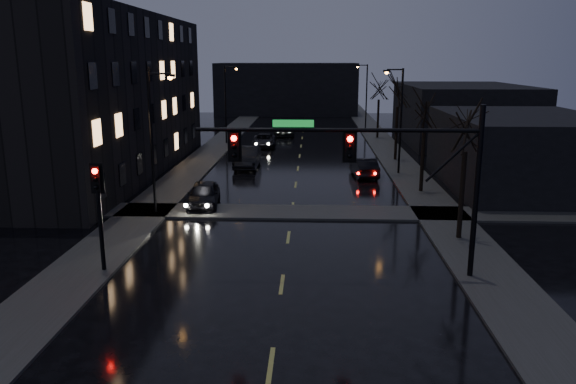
# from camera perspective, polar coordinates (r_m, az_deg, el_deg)

# --- Properties ---
(sidewalk_left) EXTENTS (3.00, 140.00, 0.12)m
(sidewalk_left) POSITION_cam_1_polar(r_m,az_deg,el_deg) (49.41, -8.81, 3.19)
(sidewalk_left) COLOR #2D2D2B
(sidewalk_left) RESTS_ON ground
(sidewalk_right) EXTENTS (3.00, 140.00, 0.12)m
(sidewalk_right) POSITION_cam_1_polar(r_m,az_deg,el_deg) (49.02, 11.10, 3.01)
(sidewalk_right) COLOR #2D2D2B
(sidewalk_right) RESTS_ON ground
(sidewalk_cross) EXTENTS (40.00, 3.00, 0.12)m
(sidewalk_cross) POSITION_cam_1_polar(r_m,az_deg,el_deg) (32.38, 0.38, -2.06)
(sidewalk_cross) COLOR #2D2D2B
(sidewalk_cross) RESTS_ON ground
(apartment_block) EXTENTS (12.00, 30.00, 12.00)m
(apartment_block) POSITION_cam_1_polar(r_m,az_deg,el_deg) (46.27, -20.20, 9.26)
(apartment_block) COLOR black
(apartment_block) RESTS_ON ground
(commercial_right_near) EXTENTS (10.00, 14.00, 5.00)m
(commercial_right_near) POSITION_cam_1_polar(r_m,az_deg,el_deg) (41.73, 22.64, 3.84)
(commercial_right_near) COLOR black
(commercial_right_near) RESTS_ON ground
(commercial_right_far) EXTENTS (12.00, 18.00, 6.00)m
(commercial_right_far) POSITION_cam_1_polar(r_m,az_deg,el_deg) (62.98, 17.23, 7.63)
(commercial_right_far) COLOR black
(commercial_right_far) RESTS_ON ground
(far_block) EXTENTS (22.00, 10.00, 8.00)m
(far_block) POSITION_cam_1_polar(r_m,az_deg,el_deg) (90.90, -0.12, 10.45)
(far_block) COLOR black
(far_block) RESTS_ON ground
(signal_mast) EXTENTS (11.11, 0.41, 7.00)m
(signal_mast) POSITION_cam_1_polar(r_m,az_deg,el_deg) (22.18, 9.47, 3.29)
(signal_mast) COLOR black
(signal_mast) RESTS_ON ground
(signal_pole_left) EXTENTS (0.35, 0.41, 4.53)m
(signal_pole_left) POSITION_cam_1_polar(r_m,az_deg,el_deg) (24.02, -18.68, -1.00)
(signal_pole_left) COLOR black
(signal_pole_left) RESTS_ON ground
(tree_near) EXTENTS (3.52, 3.52, 8.08)m
(tree_near) POSITION_cam_1_polar(r_m,az_deg,el_deg) (27.77, 17.80, 7.66)
(tree_near) COLOR black
(tree_near) RESTS_ON ground
(tree_mid_a) EXTENTS (3.30, 3.30, 7.58)m
(tree_mid_a) POSITION_cam_1_polar(r_m,az_deg,el_deg) (37.51, 13.80, 8.64)
(tree_mid_a) COLOR black
(tree_mid_a) RESTS_ON ground
(tree_mid_b) EXTENTS (3.74, 3.74, 8.59)m
(tree_mid_b) POSITION_cam_1_polar(r_m,az_deg,el_deg) (49.27, 11.16, 10.74)
(tree_mid_b) COLOR black
(tree_mid_b) RESTS_ON ground
(tree_far) EXTENTS (3.43, 3.43, 7.88)m
(tree_far) POSITION_cam_1_polar(r_m,az_deg,el_deg) (63.16, 9.26, 10.85)
(tree_far) COLOR black
(tree_far) RESTS_ON ground
(streetlight_l_near) EXTENTS (1.53, 0.28, 8.00)m
(streetlight_l_near) POSITION_cam_1_polar(r_m,az_deg,el_deg) (32.14, -13.35, 6.04)
(streetlight_l_near) COLOR black
(streetlight_l_near) RESTS_ON ground
(streetlight_l_far) EXTENTS (1.53, 0.28, 8.00)m
(streetlight_l_far) POSITION_cam_1_polar(r_m,az_deg,el_deg) (58.48, -6.17, 9.49)
(streetlight_l_far) COLOR black
(streetlight_l_far) RESTS_ON ground
(streetlight_r_mid) EXTENTS (1.53, 0.28, 8.00)m
(streetlight_r_mid) POSITION_cam_1_polar(r_m,az_deg,el_deg) (43.35, 11.14, 7.97)
(streetlight_r_mid) COLOR black
(streetlight_r_mid) RESTS_ON ground
(streetlight_r_far) EXTENTS (1.53, 0.28, 8.00)m
(streetlight_r_far) POSITION_cam_1_polar(r_m,az_deg,el_deg) (71.09, 7.81, 10.13)
(streetlight_r_far) COLOR black
(streetlight_r_far) RESTS_ON ground
(oncoming_car_a) EXTENTS (2.14, 4.54, 1.50)m
(oncoming_car_a) POSITION_cam_1_polar(r_m,az_deg,el_deg) (34.00, -8.56, -0.25)
(oncoming_car_a) COLOR black
(oncoming_car_a) RESTS_ON ground
(oncoming_car_b) EXTENTS (1.83, 5.15, 1.69)m
(oncoming_car_b) POSITION_cam_1_polar(r_m,az_deg,el_deg) (45.96, -4.14, 3.54)
(oncoming_car_b) COLOR black
(oncoming_car_b) RESTS_ON ground
(oncoming_car_c) EXTENTS (2.40, 4.91, 1.34)m
(oncoming_car_c) POSITION_cam_1_polar(r_m,az_deg,el_deg) (56.66, -2.45, 5.26)
(oncoming_car_c) COLOR black
(oncoming_car_c) RESTS_ON ground
(oncoming_car_d) EXTENTS (2.41, 5.71, 1.64)m
(oncoming_car_d) POSITION_cam_1_polar(r_m,az_deg,el_deg) (65.49, -0.35, 6.50)
(oncoming_car_d) COLOR black
(oncoming_car_d) RESTS_ON ground
(lead_car) EXTENTS (2.00, 4.53, 1.45)m
(lead_car) POSITION_cam_1_polar(r_m,az_deg,el_deg) (42.60, 7.73, 2.50)
(lead_car) COLOR black
(lead_car) RESTS_ON ground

